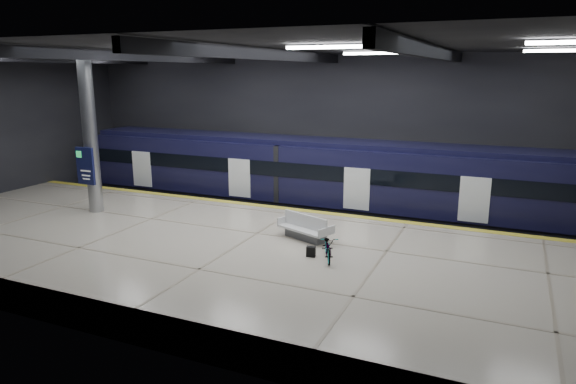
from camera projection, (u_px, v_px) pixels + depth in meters
The scene contains 10 objects.
ground at pixel (269, 252), 20.79m from camera, with size 30.00×30.00×0.00m, color black.
room_shell at pixel (268, 110), 19.48m from camera, with size 30.10×16.10×8.05m.
platform at pixel (239, 259), 18.43m from camera, with size 30.00×11.00×1.10m, color #B9B09C.
safety_strip at pixel (295, 209), 22.98m from camera, with size 30.00×0.40×0.01m, color gold.
rails at pixel (317, 216), 25.67m from camera, with size 30.00×1.52×0.16m.
train at pixel (341, 179), 24.74m from camera, with size 29.40×2.84×3.79m.
bench at pixel (305, 230), 18.89m from camera, with size 2.30×1.60×0.94m.
bicycle at pixel (328, 247), 16.83m from camera, with size 0.56×1.62×0.85m, color #99999E.
pannier_bag at pixel (311, 252), 17.12m from camera, with size 0.30×0.18×0.35m, color black.
info_column at pixel (90, 135), 21.98m from camera, with size 0.90×0.78×6.90m.
Camera 1 is at (8.62, -17.70, 7.14)m, focal length 32.00 mm.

